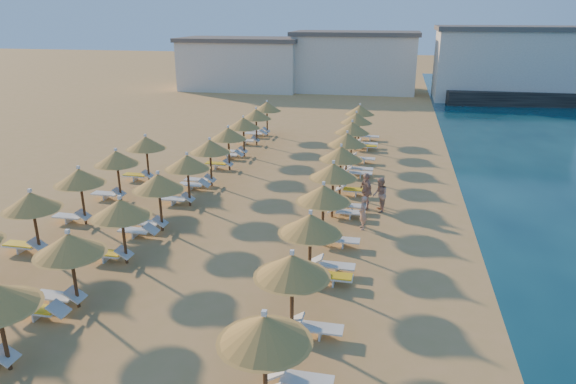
% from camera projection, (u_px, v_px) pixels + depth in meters
% --- Properties ---
extents(ground, '(220.00, 220.00, 0.00)m').
position_uv_depth(ground, '(239.00, 249.00, 21.75)').
color(ground, tan).
rests_on(ground, ground).
extents(hotel_blocks, '(47.16, 12.32, 8.10)m').
position_uv_depth(hotel_blocks, '(370.00, 63.00, 62.59)').
color(hotel_blocks, white).
rests_on(hotel_blocks, ground).
extents(parasol_row_east, '(2.36, 38.79, 2.87)m').
position_uv_depth(parasol_row_east, '(329.00, 182.00, 22.94)').
color(parasol_row_east, brown).
rests_on(parasol_row_east, ground).
extents(parasol_row_west, '(2.36, 38.79, 2.87)m').
position_uv_depth(parasol_row_west, '(174.00, 172.00, 24.39)').
color(parasol_row_west, brown).
rests_on(parasol_row_west, ground).
extents(parasol_row_inland, '(2.36, 18.92, 2.87)m').
position_uv_depth(parasol_row_inland, '(57.00, 189.00, 22.09)').
color(parasol_row_inland, brown).
rests_on(parasol_row_inland, ground).
extents(loungers, '(14.55, 37.00, 0.66)m').
position_uv_depth(loungers, '(221.00, 220.00, 23.95)').
color(loungers, white).
rests_on(loungers, ground).
extents(beachgoer_a, '(0.54, 0.66, 1.58)m').
position_uv_depth(beachgoer_a, '(363.00, 213.00, 23.57)').
color(beachgoer_a, tan).
rests_on(beachgoer_a, ground).
extents(beachgoer_b, '(0.82, 0.97, 1.76)m').
position_uv_depth(beachgoer_b, '(380.00, 195.00, 25.62)').
color(beachgoer_b, tan).
rests_on(beachgoer_b, ground).
extents(beachgoer_c, '(0.97, 1.19, 1.90)m').
position_uv_depth(beachgoer_c, '(366.00, 191.00, 25.99)').
color(beachgoer_c, tan).
rests_on(beachgoer_c, ground).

